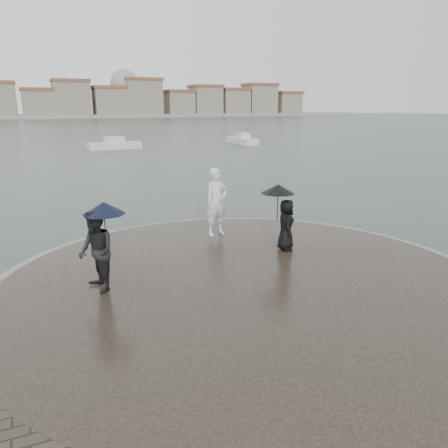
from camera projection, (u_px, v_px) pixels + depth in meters
name	position (u px, v px, depth m)	size (l,w,h in m)	color
ground	(335.00, 369.00, 7.68)	(400.00, 400.00, 0.00)	#2B3835
kerb_ring	(245.00, 287.00, 10.72)	(12.50, 12.50, 0.32)	gray
quay_tip	(245.00, 287.00, 10.71)	(11.90, 11.90, 0.36)	#2D261E
statue	(217.00, 202.00, 14.09)	(0.80, 0.53, 2.21)	silver
visitor_left	(97.00, 244.00, 9.81)	(1.18, 1.11, 2.04)	black
visitor_right	(283.00, 213.00, 12.61)	(1.11, 1.03, 1.95)	black
far_skyline	(17.00, 101.00, 145.39)	(260.00, 20.00, 37.00)	gray
boats	(116.00, 146.00, 44.91)	(33.66, 8.67, 1.50)	beige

